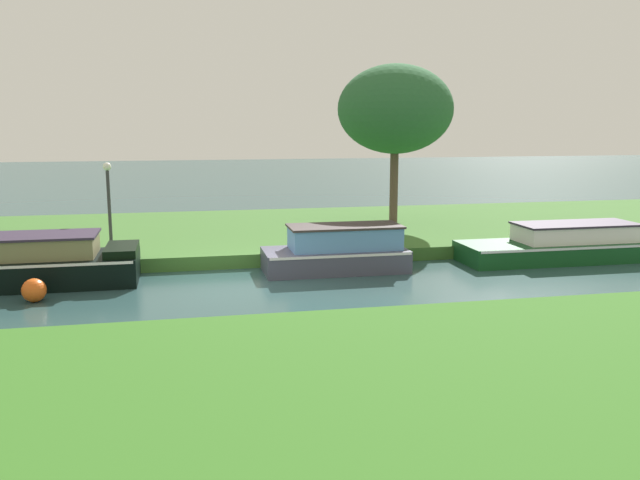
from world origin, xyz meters
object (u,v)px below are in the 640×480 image
black_barge (22,264)px  forest_cruiser (563,245)px  lamp_post (109,194)px  channel_buoy (34,290)px  slate_narrowboat (338,251)px  mooring_post_far (366,237)px  willow_tree_left (395,109)px

black_barge → forest_cruiser: bearing=0.0°
lamp_post → channel_buoy: (-1.34, -4.33, -1.78)m
forest_cruiser → slate_narrowboat: bearing=180.0°
lamp_post → channel_buoy: lamp_post is taller
slate_narrowboat → mooring_post_far: slate_narrowboat is taller
black_barge → lamp_post: lamp_post is taller
black_barge → channel_buoy: black_barge is taller
slate_narrowboat → channel_buoy: 7.95m
forest_cruiser → mooring_post_far: (-5.92, 1.17, 0.25)m
black_barge → mooring_post_far: (9.50, 1.17, 0.14)m
forest_cruiser → lamp_post: 13.80m
slate_narrowboat → forest_cruiser: bearing=-0.0°
forest_cruiser → mooring_post_far: forest_cruiser is taller
willow_tree_left → channel_buoy: size_ratio=10.58×
slate_narrowboat → forest_cruiser: (7.06, -0.00, -0.10)m
black_barge → forest_cruiser: (15.42, 0.00, -0.11)m
slate_narrowboat → channel_buoy: size_ratio=7.23×
slate_narrowboat → lamp_post: bearing=158.1°
willow_tree_left → channel_buoy: bearing=-145.5°
black_barge → channel_buoy: (0.61, -1.77, -0.29)m
black_barge → slate_narrowboat: black_barge is taller
mooring_post_far → channel_buoy: mooring_post_far is taller
forest_cruiser → channel_buoy: 14.91m
forest_cruiser → black_barge: bearing=-180.0°
black_barge → mooring_post_far: 9.57m
black_barge → slate_narrowboat: size_ratio=1.45×
lamp_post → mooring_post_far: lamp_post is taller
black_barge → mooring_post_far: size_ratio=9.33×
mooring_post_far → channel_buoy: 9.37m
lamp_post → mooring_post_far: bearing=-10.5°
slate_narrowboat → lamp_post: size_ratio=1.56×
black_barge → lamp_post: size_ratio=2.26×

